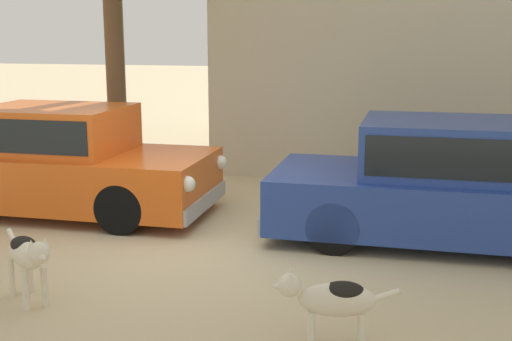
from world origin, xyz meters
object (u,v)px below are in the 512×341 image
(parked_sedan_nearest, at_px, (58,160))
(stray_dog_tan, at_px, (331,298))
(stray_dog_spotted, at_px, (27,254))
(parked_sedan_second, at_px, (445,182))

(parked_sedan_nearest, distance_m, stray_dog_tan, 5.27)
(stray_dog_spotted, bearing_deg, parked_sedan_nearest, 155.21)
(stray_dog_tan, bearing_deg, stray_dog_spotted, -13.85)
(parked_sedan_second, xyz_separation_m, stray_dog_spotted, (-3.79, -2.84, -0.24))
(parked_sedan_nearest, relative_size, stray_dog_tan, 4.31)
(parked_sedan_nearest, distance_m, parked_sedan_second, 5.15)
(parked_sedan_nearest, xyz_separation_m, stray_dog_tan, (4.17, -3.21, -0.31))
(parked_sedan_second, distance_m, stray_dog_spotted, 4.75)
(parked_sedan_second, xyz_separation_m, stray_dog_tan, (-0.98, -3.08, -0.30))
(parked_sedan_second, distance_m, stray_dog_tan, 3.25)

